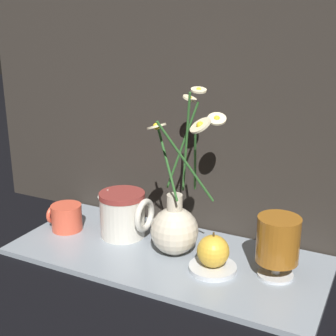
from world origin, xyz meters
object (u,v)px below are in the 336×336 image
(orange_fruit, at_px, (213,251))
(yellow_mug, at_px, (65,218))
(vase_with_flowers, at_px, (175,225))
(ceramic_pitcher, at_px, (123,212))
(tea_glass, at_px, (278,241))

(orange_fruit, bearing_deg, yellow_mug, 177.20)
(vase_with_flowers, relative_size, ceramic_pitcher, 2.74)
(ceramic_pitcher, bearing_deg, yellow_mug, -165.44)
(tea_glass, xyz_separation_m, orange_fruit, (-0.12, -0.03, -0.03))
(yellow_mug, distance_m, ceramic_pitcher, 0.15)
(vase_with_flowers, bearing_deg, tea_glass, 0.72)
(yellow_mug, distance_m, tea_glass, 0.51)
(orange_fruit, bearing_deg, tea_glass, 16.22)
(yellow_mug, xyz_separation_m, tea_glass, (0.50, 0.02, 0.04))
(yellow_mug, distance_m, orange_fruit, 0.39)
(vase_with_flowers, xyz_separation_m, orange_fruit, (0.10, -0.03, -0.02))
(yellow_mug, height_order, orange_fruit, orange_fruit)
(vase_with_flowers, distance_m, orange_fruit, 0.11)
(ceramic_pitcher, bearing_deg, tea_glass, -3.31)
(ceramic_pitcher, distance_m, orange_fruit, 0.25)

